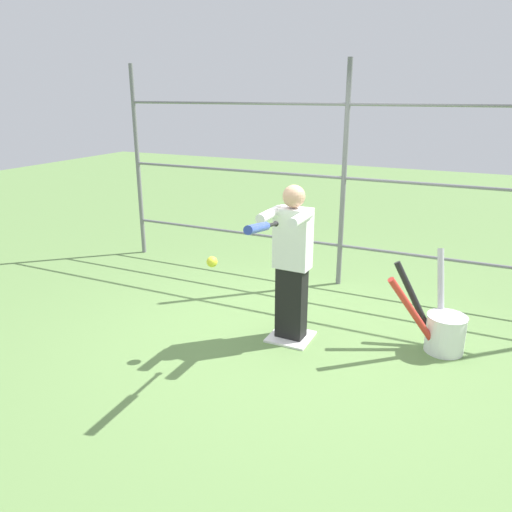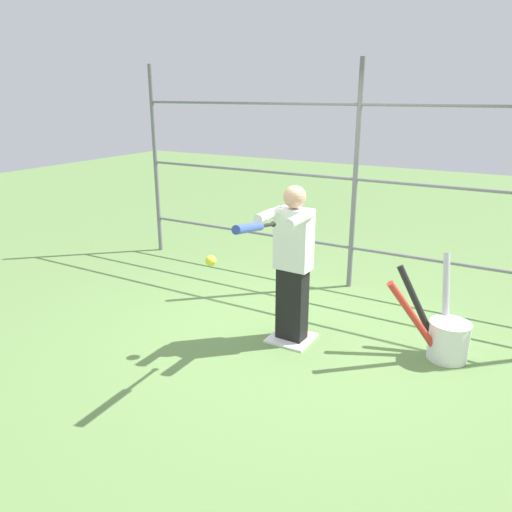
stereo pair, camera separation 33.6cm
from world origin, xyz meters
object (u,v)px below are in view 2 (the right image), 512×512
batter (292,260)px  bat_bucket (445,335)px  softball_in_flight (211,261)px  baseball_bat_swinging (252,227)px

batter → bat_bucket: batter is taller
softball_in_flight → bat_bucket: softball_in_flight is taller
baseball_bat_swinging → softball_in_flight: (0.61, -0.33, -0.46)m
bat_bucket → batter: bearing=15.7°
baseball_bat_swinging → batter: bearing=-84.8°
baseball_bat_swinging → bat_bucket: (-1.25, -1.23, -1.10)m
batter → softball_in_flight: 0.75m
baseball_bat_swinging → softball_in_flight: bearing=-28.3°
baseball_bat_swinging → bat_bucket: 2.07m
batter → bat_bucket: 1.50m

